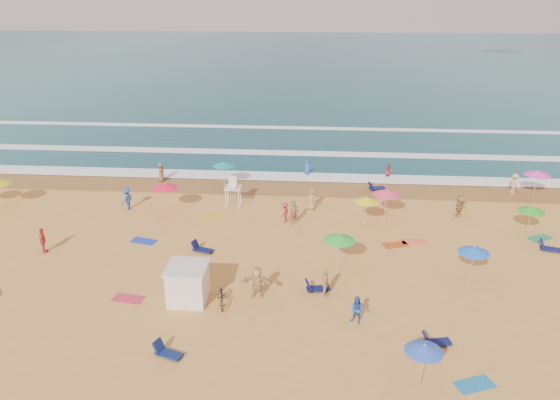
{
  "coord_description": "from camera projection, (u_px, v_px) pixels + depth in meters",
  "views": [
    {
      "loc": [
        4.98,
        -30.54,
        16.46
      ],
      "look_at": [
        2.25,
        6.0,
        1.5
      ],
      "focal_mm": 35.0,
      "sensor_mm": 36.0,
      "label": 1
    }
  ],
  "objects": [
    {
      "name": "beach_umbrellas",
      "position": [
        252.0,
        215.0,
        35.41
      ],
      "size": [
        61.18,
        25.13,
        0.78
      ],
      "color": "teal",
      "rests_on": "ground"
    },
    {
      "name": "bicycle",
      "position": [
        222.0,
        297.0,
        29.42
      ],
      "size": [
        1.01,
        2.0,
        1.0
      ],
      "primitive_type": "imported",
      "rotation": [
        0.0,
        0.0,
        0.19
      ],
      "color": "black",
      "rests_on": "ground"
    },
    {
      "name": "beachgoers",
      "position": [
        243.0,
        221.0,
        37.76
      ],
      "size": [
        47.42,
        25.22,
        2.11
      ],
      "color": "#224FA0",
      "rests_on": "ground"
    },
    {
      "name": "surf_foam",
      "position": [
        269.0,
        155.0,
        54.4
      ],
      "size": [
        200.0,
        18.7,
        0.05
      ],
      "color": "white",
      "rests_on": "ground"
    },
    {
      "name": "towels",
      "position": [
        267.0,
        273.0,
        32.79
      ],
      "size": [
        47.97,
        18.48,
        0.03
      ],
      "color": "#B0163B",
      "rests_on": "ground"
    },
    {
      "name": "cabana_roof",
      "position": [
        187.0,
        267.0,
        29.24
      ],
      "size": [
        2.2,
        2.2,
        0.12
      ],
      "primitive_type": "cube",
      "color": "silver",
      "rests_on": "cabana"
    },
    {
      "name": "ground",
      "position": [
        238.0,
        256.0,
        34.76
      ],
      "size": [
        220.0,
        220.0,
        0.0
      ],
      "primitive_type": "plane",
      "color": "gold",
      "rests_on": "ground"
    },
    {
      "name": "loungers",
      "position": [
        347.0,
        262.0,
        33.69
      ],
      "size": [
        47.69,
        23.63,
        0.34
      ],
      "color": "#0E124A",
      "rests_on": "ground"
    },
    {
      "name": "lifeguard_stand",
      "position": [
        233.0,
        194.0,
        41.96
      ],
      "size": [
        1.2,
        1.2,
        2.1
      ],
      "primitive_type": null,
      "color": "white",
      "rests_on": "ground"
    },
    {
      "name": "cabana",
      "position": [
        188.0,
        284.0,
        29.64
      ],
      "size": [
        2.0,
        2.0,
        2.0
      ],
      "primitive_type": "cube",
      "color": "white",
      "rests_on": "ground"
    },
    {
      "name": "wet_sand",
      "position": [
        259.0,
        187.0,
        46.3
      ],
      "size": [
        220.0,
        220.0,
        0.0
      ],
      "primitive_type": "plane",
      "color": "olive",
      "rests_on": "ground"
    },
    {
      "name": "ocean",
      "position": [
        297.0,
        64.0,
        112.31
      ],
      "size": [
        220.0,
        140.0,
        0.18
      ],
      "primitive_type": "cube",
      "color": "#0C4756",
      "rests_on": "ground"
    }
  ]
}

